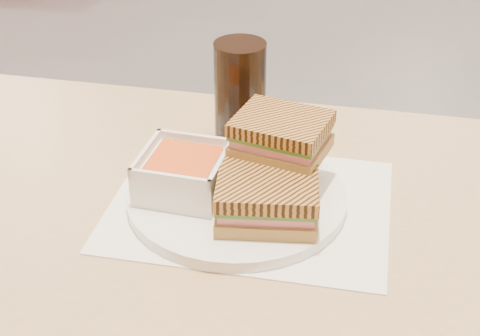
% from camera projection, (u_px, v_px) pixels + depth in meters
% --- Properties ---
extents(main_table, '(1.22, 0.73, 0.75)m').
position_uv_depth(main_table, '(271.00, 286.00, 0.99)').
color(main_table, tan).
rests_on(main_table, ground).
extents(tray_liner, '(0.38, 0.30, 0.00)m').
position_uv_depth(tray_liner, '(250.00, 205.00, 0.96)').
color(tray_liner, white).
rests_on(tray_liner, main_table).
extents(plate, '(0.30, 0.30, 0.02)m').
position_uv_depth(plate, '(237.00, 197.00, 0.96)').
color(plate, white).
rests_on(plate, tray_liner).
extents(soup_bowl, '(0.11, 0.11, 0.06)m').
position_uv_depth(soup_bowl, '(184.00, 175.00, 0.94)').
color(soup_bowl, white).
rests_on(soup_bowl, plate).
extents(panini_lower, '(0.14, 0.12, 0.06)m').
position_uv_depth(panini_lower, '(267.00, 198.00, 0.89)').
color(panini_lower, '#A77F3F').
rests_on(panini_lower, plate).
extents(panini_upper, '(0.14, 0.12, 0.05)m').
position_uv_depth(panini_upper, '(281.00, 135.00, 0.93)').
color(panini_upper, '#A77F3F').
rests_on(panini_upper, panini_lower).
extents(cola_glass, '(0.08, 0.08, 0.17)m').
position_uv_depth(cola_glass, '(240.00, 95.00, 1.06)').
color(cola_glass, black).
rests_on(cola_glass, main_table).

